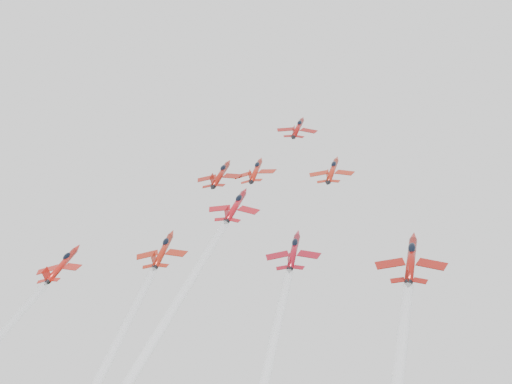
% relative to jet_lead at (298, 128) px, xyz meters
% --- Properties ---
extents(jet_lead, '(9.25, 11.52, 8.37)m').
position_rel_jet_lead_xyz_m(jet_lead, '(0.00, 0.00, 0.00)').
color(jet_lead, maroon).
extents(jet_row2_left, '(9.52, 11.86, 8.62)m').
position_rel_jet_lead_xyz_m(jet_row2_left, '(-11.30, -18.07, -12.66)').
color(jet_row2_left, maroon).
extents(jet_row2_center, '(8.77, 10.92, 7.94)m').
position_rel_jet_lead_xyz_m(jet_row2_center, '(-4.04, -17.40, -12.20)').
color(jet_row2_center, '#A81E10').
extents(jet_row2_right, '(8.65, 10.77, 7.83)m').
position_rel_jet_lead_xyz_m(jet_row2_right, '(11.68, -18.79, -13.17)').
color(jet_row2_right, '#A7210F').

